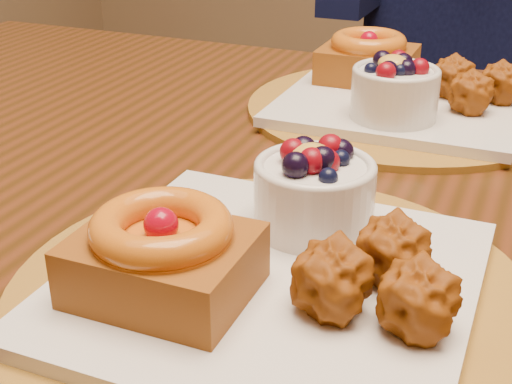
% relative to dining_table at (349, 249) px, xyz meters
% --- Properties ---
extents(dining_table, '(1.60, 0.90, 0.76)m').
position_rel_dining_table_xyz_m(dining_table, '(0.00, 0.00, 0.00)').
color(dining_table, '#351E09').
rests_on(dining_table, ground).
extents(place_setting_near, '(0.38, 0.38, 0.09)m').
position_rel_dining_table_xyz_m(place_setting_near, '(-0.00, -0.21, 0.10)').
color(place_setting_near, brown).
rests_on(place_setting_near, dining_table).
extents(place_setting_far, '(0.38, 0.38, 0.09)m').
position_rel_dining_table_xyz_m(place_setting_far, '(-0.00, 0.21, 0.11)').
color(place_setting_far, brown).
rests_on(place_setting_far, dining_table).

